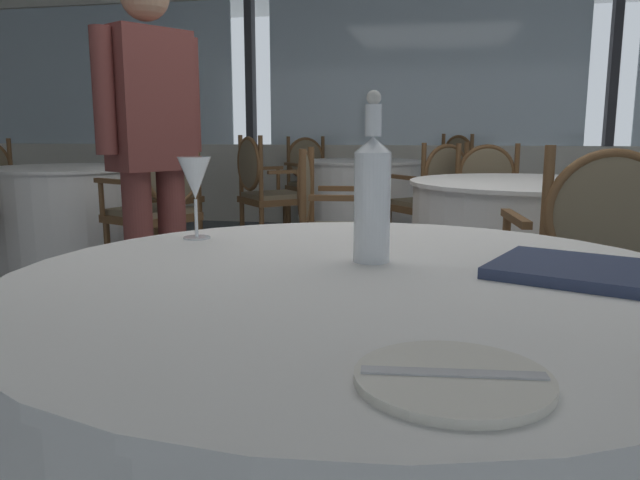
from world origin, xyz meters
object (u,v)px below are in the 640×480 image
at_px(menu_book, 575,270).
at_px(dining_chair_2_0, 329,219).
at_px(water_bottle, 372,195).
at_px(dining_chair_2_1, 592,258).
at_px(dining_chair_2_3, 489,199).
at_px(dining_chair_3_3, 447,177).
at_px(dining_chair_3_0, 311,176).
at_px(dining_chair_3_2, 434,194).
at_px(side_plate, 453,379).
at_px(dining_chair_0_3, 173,186).
at_px(dining_chair_0_2, 161,197).
at_px(dining_chair_3_1, 264,185).
at_px(diner_person_0, 152,140).
at_px(wine_glass, 195,180).

relative_size(menu_book, dining_chair_2_0, 0.30).
distance_m(water_bottle, dining_chair_2_1, 1.32).
distance_m(dining_chair_2_3, dining_chair_3_3, 1.72).
bearing_deg(dining_chair_3_3, water_bottle, 47.11).
xyz_separation_m(dining_chair_3_0, dining_chair_3_2, (1.26, -1.44, -0.02)).
xyz_separation_m(side_plate, dining_chair_3_0, (-1.36, 5.48, -0.20)).
xyz_separation_m(dining_chair_0_3, dining_chair_2_1, (2.80, -2.57, 0.02)).
xyz_separation_m(side_plate, menu_book, (0.22, 0.53, 0.01)).
height_order(side_plate, water_bottle, water_bottle).
distance_m(menu_book, dining_chair_0_3, 4.49).
relative_size(dining_chair_2_1, dining_chair_3_0, 1.01).
distance_m(dining_chair_2_1, dining_chair_3_2, 2.44).
bearing_deg(dining_chair_3_2, dining_chair_2_1, 153.20).
distance_m(dining_chair_0_2, dining_chair_3_1, 1.23).
bearing_deg(side_plate, water_bottle, 104.99).
bearing_deg(menu_book, water_bottle, -164.82).
distance_m(side_plate, menu_book, 0.57).
bearing_deg(dining_chair_2_1, dining_chair_3_3, 1.35).
relative_size(water_bottle, diner_person_0, 0.20).
distance_m(wine_glass, dining_chair_0_2, 2.50).
bearing_deg(wine_glass, dining_chair_3_0, 99.23).
distance_m(dining_chair_2_3, dining_chair_3_0, 2.42).
bearing_deg(water_bottle, dining_chair_0_2, 124.31).
bearing_deg(diner_person_0, dining_chair_3_1, -56.29).
bearing_deg(dining_chair_2_0, dining_chair_2_3, 44.98).
xyz_separation_m(menu_book, dining_chair_3_2, (-0.32, 3.51, -0.22)).
bearing_deg(dining_chair_2_1, dining_chair_0_2, 54.37).
distance_m(dining_chair_2_0, dining_chair_3_1, 1.76).
height_order(water_bottle, dining_chair_2_3, water_bottle).
xyz_separation_m(menu_book, dining_chair_3_3, (-0.22, 4.86, -0.19)).
bearing_deg(dining_chair_3_2, dining_chair_0_2, 82.22).
relative_size(menu_book, dining_chair_3_0, 0.29).
xyz_separation_m(dining_chair_2_0, dining_chair_3_1, (-0.83, 1.55, 0.03)).
relative_size(water_bottle, dining_chair_3_3, 0.34).
bearing_deg(diner_person_0, dining_chair_2_3, -102.62).
distance_m(dining_chair_2_3, dining_chair_3_2, 0.51).
bearing_deg(wine_glass, dining_chair_0_2, 118.18).
distance_m(menu_book, dining_chair_3_0, 5.20).
bearing_deg(menu_book, dining_chair_3_1, 136.79).
xyz_separation_m(water_bottle, wine_glass, (-0.44, 0.18, 0.01)).
bearing_deg(dining_chair_3_1, side_plate, -111.73).
bearing_deg(dining_chair_3_0, dining_chair_0_2, -50.20).
xyz_separation_m(wine_glass, dining_chair_3_1, (-0.86, 3.38, -0.32)).
height_order(water_bottle, dining_chair_0_3, water_bottle).
distance_m(dining_chair_2_0, dining_chair_3_3, 2.88).
bearing_deg(dining_chair_3_0, side_plate, -27.19).
distance_m(menu_book, dining_chair_3_3, 4.87).
bearing_deg(wine_glass, diner_person_0, 120.72).
bearing_deg(dining_chair_2_1, wine_glass, 123.57).
height_order(dining_chair_2_0, dining_chair_2_3, dining_chair_2_3).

